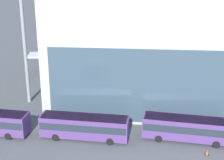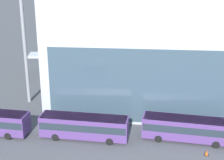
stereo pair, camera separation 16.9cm
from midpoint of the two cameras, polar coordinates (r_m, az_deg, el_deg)
name	(u,v)px [view 2 (the right image)]	position (r m, az deg, el deg)	size (l,w,h in m)	color
airliner_at_gate_far	(111,51)	(73.19, -0.16, 4.90)	(34.68, 34.28, 12.97)	silver
shuttle_bus_2	(84,126)	(46.57, -4.55, -7.57)	(12.02, 3.50, 3.20)	#56387A
shuttle_bus_3	(187,128)	(46.97, 12.53, -7.75)	(12.11, 4.10, 3.20)	#56387A
traffic_cone_0	(207,153)	(44.96, 15.56, -11.56)	(0.52, 0.52, 0.68)	black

